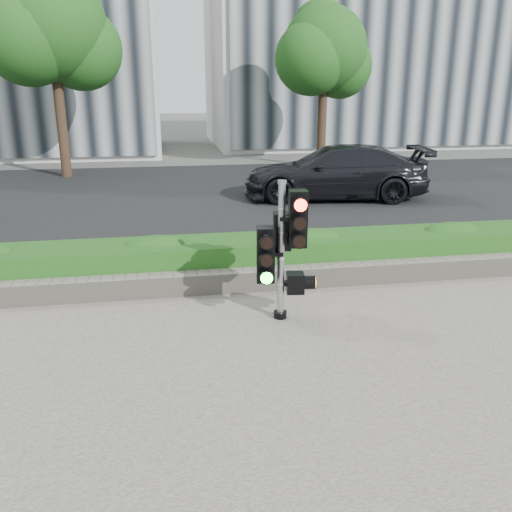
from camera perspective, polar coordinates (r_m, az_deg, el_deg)
ground at (r=7.24m, az=-0.61°, el=-9.24°), size 120.00×120.00×0.00m
sidewalk at (r=5.17m, az=4.19°, el=-21.50°), size 16.00×11.00×0.03m
road at (r=16.73m, az=-6.17°, el=6.28°), size 60.00×13.00×0.02m
curb at (r=10.11m, az=-3.49°, el=-0.94°), size 60.00×0.25×0.12m
stone_wall at (r=8.89m, az=-2.59°, el=-2.61°), size 12.00×0.32×0.34m
hedge at (r=9.44m, az=-3.11°, el=-0.30°), size 12.00×1.00×0.68m
building_right at (r=33.71m, az=11.97°, el=21.92°), size 18.00×10.00×12.00m
tree_left at (r=21.30m, az=-20.72°, el=21.35°), size 4.61×4.03×7.34m
tree_right at (r=22.91m, az=7.14°, el=20.53°), size 4.10×3.58×6.53m
traffic_signal at (r=7.59m, az=2.86°, el=1.30°), size 0.72×0.55×2.01m
car_dark at (r=16.34m, az=8.30°, el=8.74°), size 5.65×3.00×1.56m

